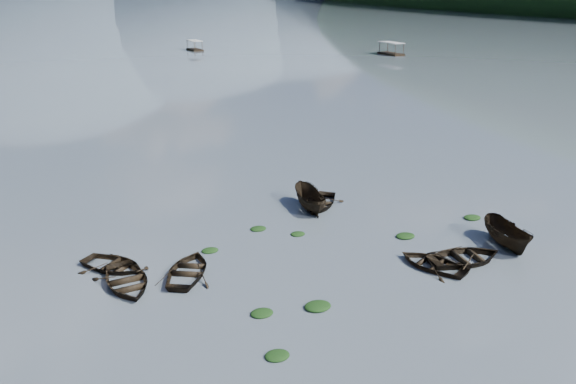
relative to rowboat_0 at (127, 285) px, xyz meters
name	(u,v)px	position (x,y,z in m)	size (l,w,h in m)	color
ground_plane	(380,316)	(10.65, -7.07, 0.00)	(2400.00, 2400.00, 0.00)	#4E5862
rowboat_0	(127,285)	(0.00, 0.00, 0.00)	(3.07, 4.30, 0.89)	black
rowboat_1	(189,274)	(3.20, 0.06, 0.00)	(2.93, 4.11, 0.85)	black
rowboat_3	(433,267)	(15.78, -3.78, 0.00)	(2.72, 3.82, 0.79)	black
rowboat_4	(465,262)	(17.81, -3.91, 0.00)	(3.13, 4.38, 0.91)	black
rowboat_5	(506,246)	(21.34, -3.07, 0.00)	(1.61, 4.27, 1.65)	black
rowboat_6	(114,268)	(-0.49, 2.16, 0.00)	(2.72, 3.80, 0.79)	black
rowboat_7	(319,206)	(13.60, 6.65, 0.00)	(2.98, 4.17, 0.86)	black
rowboat_8	(309,209)	(12.76, 6.39, 0.00)	(1.57, 4.18, 1.62)	black
weed_clump_0	(277,357)	(5.20, -8.24, 0.00)	(1.05, 0.86, 0.23)	black
weed_clump_1	(262,314)	(5.60, -4.99, 0.00)	(1.09, 0.87, 0.24)	black
weed_clump_2	(318,308)	(8.26, -5.38, 0.00)	(1.30, 1.04, 0.28)	black
weed_clump_3	(298,235)	(10.46, 2.70, 0.00)	(0.90, 0.76, 0.20)	black
weed_clump_4	(405,237)	(16.46, 0.07, 0.00)	(1.20, 0.95, 0.25)	black
weed_clump_5	(210,251)	(4.88, 2.36, 0.00)	(0.98, 0.80, 0.21)	black
weed_clump_6	(258,229)	(8.42, 4.31, 0.00)	(1.01, 0.85, 0.21)	black
weed_clump_7	(472,218)	(22.11, 1.02, 0.00)	(1.16, 0.92, 0.25)	black
pontoon_centre	(195,50)	(26.39, 109.18, 0.00)	(2.42, 5.80, 2.22)	black
pontoon_right	(391,55)	(65.46, 84.99, 0.00)	(2.81, 6.73, 2.58)	black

